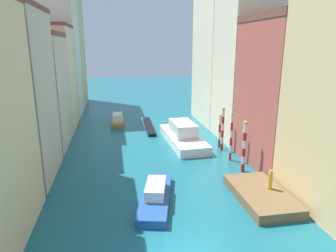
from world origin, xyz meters
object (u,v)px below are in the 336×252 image
motorboat_0 (118,120)px  gondola_black (149,126)px  vaporetto_white (183,135)px  mooring_pole_0 (244,146)px  waterfront_dock (261,195)px  mooring_pole_2 (223,129)px  mooring_pole_3 (220,130)px  person_on_dock (270,180)px  mooring_pole_1 (231,136)px  motorboat_1 (156,195)px

motorboat_0 → gondola_black: bearing=-31.4°
gondola_black → vaporetto_white: bearing=-67.7°
motorboat_0 → mooring_pole_0: bearing=-60.7°
vaporetto_white → motorboat_0: size_ratio=2.01×
mooring_pole_0 → gondola_black: mooring_pole_0 is taller
waterfront_dock → vaporetto_white: (-2.81, 14.93, 0.56)m
mooring_pole_2 → mooring_pole_3: mooring_pole_2 is taller
waterfront_dock → motorboat_0: bearing=112.3°
person_on_dock → mooring_pole_0: size_ratio=0.32×
mooring_pole_2 → mooring_pole_1: bearing=-94.2°
motorboat_1 → mooring_pole_0: bearing=24.8°
mooring_pole_2 → vaporetto_white: size_ratio=0.46×
mooring_pole_3 → mooring_pole_0: bearing=-91.5°
mooring_pole_0 → mooring_pole_3: bearing=88.5°
mooring_pole_3 → gondola_black: (-7.10, 10.35, -1.86)m
vaporetto_white → mooring_pole_2: bearing=-42.2°
waterfront_dock → mooring_pole_1: (0.74, 8.32, 2.24)m
person_on_dock → mooring_pole_1: mooring_pole_1 is taller
waterfront_dock → person_on_dock: (0.79, 0.19, 1.12)m
mooring_pole_0 → waterfront_dock: bearing=-99.1°
person_on_dock → vaporetto_white: size_ratio=0.15×
mooring_pole_0 → motorboat_1: size_ratio=0.63×
gondola_black → motorboat_1: 21.72m
waterfront_dock → mooring_pole_2: 11.74m
mooring_pole_0 → mooring_pole_3: size_ratio=1.24×
vaporetto_white → gondola_black: bearing=112.3°
mooring_pole_2 → motorboat_0: 18.28m
mooring_pole_2 → motorboat_1: bearing=-131.5°
waterfront_dock → person_on_dock: bearing=13.9°
mooring_pole_2 → mooring_pole_3: size_ratio=1.26×
mooring_pole_3 → motorboat_0: mooring_pole_3 is taller
waterfront_dock → motorboat_1: 8.18m
person_on_dock → mooring_pole_1: (-0.04, 8.12, 1.12)m
person_on_dock → mooring_pole_0: bearing=89.2°
mooring_pole_2 → motorboat_0: bearing=129.2°
waterfront_dock → vaporetto_white: vaporetto_white is taller
mooring_pole_0 → mooring_pole_2: (0.12, 6.12, 0.03)m
person_on_dock → mooring_pole_3: bearing=88.8°
mooring_pole_0 → motorboat_0: mooring_pole_0 is taller
mooring_pole_1 → mooring_pole_2: bearing=85.8°
mooring_pole_0 → mooring_pole_3: mooring_pole_0 is taller
mooring_pole_0 → mooring_pole_2: mooring_pole_2 is taller
person_on_dock → mooring_pole_3: (0.25, 12.33, 0.56)m
waterfront_dock → mooring_pole_3: 12.68m
waterfront_dock → mooring_pole_0: 5.86m
mooring_pole_1 → vaporetto_white: mooring_pole_1 is taller
mooring_pole_1 → mooring_pole_2: mooring_pole_1 is taller
mooring_pole_0 → gondola_black: bearing=111.6°
person_on_dock → vaporetto_white: 15.17m
mooring_pole_2 → motorboat_1: mooring_pole_2 is taller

